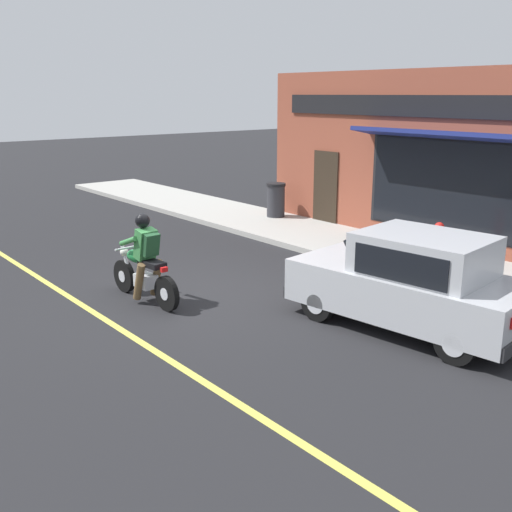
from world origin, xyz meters
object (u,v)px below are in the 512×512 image
at_px(car_hatchback, 411,283).
at_px(trash_bin, 276,200).
at_px(fire_hydrant, 438,243).
at_px(motorcycle_with_rider, 144,265).

bearing_deg(car_hatchback, trash_bin, 63.17).
relative_size(fire_hydrant, trash_bin, 0.90).
bearing_deg(car_hatchback, fire_hydrant, 27.62).
relative_size(motorcycle_with_rider, fire_hydrant, 2.30).
distance_m(motorcycle_with_rider, car_hatchback, 4.62).
distance_m(motorcycle_with_rider, fire_hydrant, 6.21).
height_order(motorcycle_with_rider, car_hatchback, motorcycle_with_rider).
height_order(motorcycle_with_rider, fire_hydrant, motorcycle_with_rider).
xyz_separation_m(fire_hydrant, trash_bin, (0.62, 5.93, 0.06)).
bearing_deg(trash_bin, fire_hydrant, -95.96).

